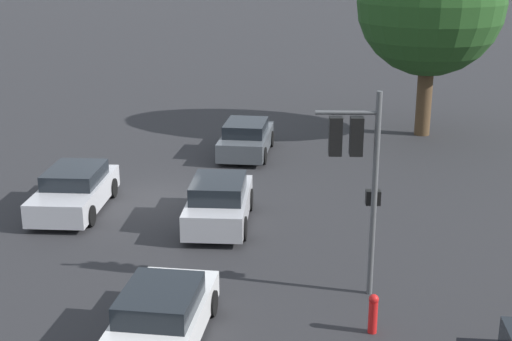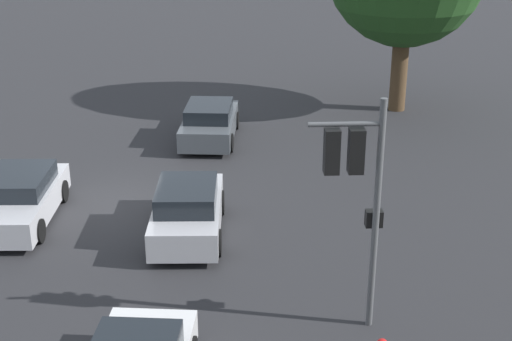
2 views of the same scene
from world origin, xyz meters
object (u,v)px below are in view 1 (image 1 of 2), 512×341
Objects in this scene: crossing_car_0 at (219,202)px; crossing_car_1 at (75,190)px; street_tree at (431,3)px; fire_hydrant at (373,312)px; crossing_car_3 at (246,138)px; traffic_signal at (356,158)px; crossing_car_2 at (162,315)px.

crossing_car_0 is 4.86m from crossing_car_1.
street_tree is 17.31m from crossing_car_1.
crossing_car_0 is at bearing -143.92° from fire_hydrant.
crossing_car_3 is at bearing -161.90° from fire_hydrant.
street_tree is 9.83× the size of fire_hydrant.
street_tree is 14.91m from crossing_car_0.
traffic_signal is 1.30× the size of crossing_car_2.
street_tree is at bearing 170.45° from fire_hydrant.
street_tree is 2.12× the size of crossing_car_3.
fire_hydrant is at bearing -9.55° from street_tree.
street_tree is at bearing -20.14° from crossing_car_2.
crossing_car_1 is at bearing 56.30° from traffic_signal.
traffic_signal is 5.45× the size of fire_hydrant.
fire_hydrant is (6.00, 4.37, -0.22)m from crossing_car_0.
crossing_car_0 is 1.06× the size of crossing_car_2.
crossing_car_3 is (-7.77, -0.13, -0.03)m from crossing_car_0.
traffic_signal is 12.86m from crossing_car_3.
traffic_signal is 1.15× the size of crossing_car_1.
crossing_car_3 reaches higher than crossing_car_1.
crossing_car_3 is 14.49m from fire_hydrant.
crossing_car_1 is at bearing 78.71° from crossing_car_0.
traffic_signal reaches higher than crossing_car_2.
street_tree is at bearing -60.21° from crossing_car_3.
fire_hydrant is (13.77, 4.50, -0.19)m from crossing_car_3.
crossing_car_3 reaches higher than crossing_car_2.
crossing_car_3 is (-7.04, 4.67, 0.01)m from crossing_car_1.
crossing_car_2 is 0.90× the size of crossing_car_3.
traffic_signal is at bearing -160.11° from crossing_car_3.
crossing_car_1 is at bearing 147.45° from crossing_car_3.
crossing_car_0 is at bearing -31.82° from street_tree.
crossing_car_0 is at bearing 0.63° from crossing_car_2.
crossing_car_0 is 6.82m from crossing_car_2.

